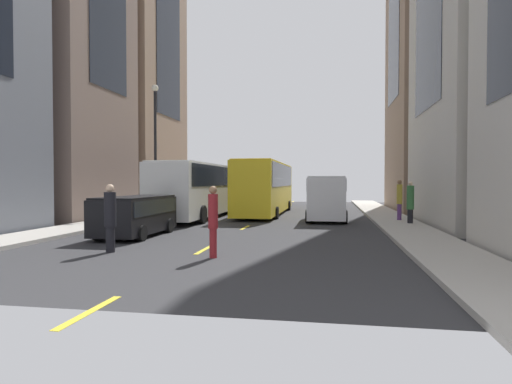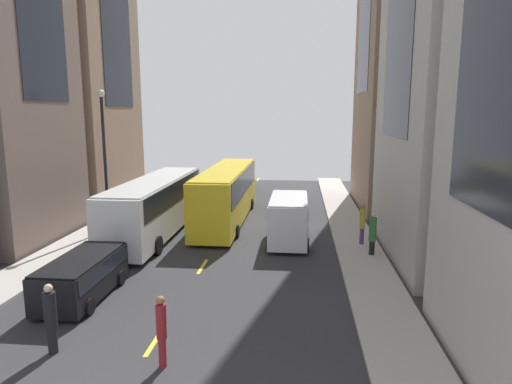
{
  "view_description": "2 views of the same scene",
  "coord_description": "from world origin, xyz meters",
  "px_view_note": "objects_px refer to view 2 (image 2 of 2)",
  "views": [
    {
      "loc": [
        4.15,
        -27.89,
        2.29
      ],
      "look_at": [
        -1.35,
        4.01,
        1.5
      ],
      "focal_mm": 30.23,
      "sensor_mm": 36.0,
      "label": 1
    },
    {
      "loc": [
        4.51,
        -26.83,
        7.2
      ],
      "look_at": [
        1.62,
        2.44,
        1.96
      ],
      "focal_mm": 31.21,
      "sensor_mm": 36.0,
      "label": 2
    }
  ],
  "objects_px": {
    "car_silver_2": "(240,181)",
    "pedestrian_crossing_near": "(51,317)",
    "car_orange_0": "(200,188)",
    "city_bus_white": "(156,202)",
    "delivery_van_white": "(289,216)",
    "pedestrian_walking_far": "(362,222)",
    "streetcar_yellow": "(227,190)",
    "car_black_1": "(82,274)",
    "pedestrian_crossing_mid": "(162,329)",
    "pedestrian_waiting_curb": "(372,233)"
  },
  "relations": [
    {
      "from": "pedestrian_crossing_near",
      "to": "pedestrian_walking_far",
      "type": "bearing_deg",
      "value": 2.17
    },
    {
      "from": "car_silver_2",
      "to": "pedestrian_crossing_near",
      "type": "height_order",
      "value": "pedestrian_crossing_near"
    },
    {
      "from": "car_black_1",
      "to": "car_silver_2",
      "type": "relative_size",
      "value": 1.0
    },
    {
      "from": "car_orange_0",
      "to": "car_silver_2",
      "type": "xyz_separation_m",
      "value": [
        2.77,
        4.67,
        0.01
      ]
    },
    {
      "from": "pedestrian_crossing_mid",
      "to": "pedestrian_walking_far",
      "type": "xyz_separation_m",
      "value": [
        7.26,
        12.47,
        0.19
      ]
    },
    {
      "from": "car_orange_0",
      "to": "city_bus_white",
      "type": "bearing_deg",
      "value": -90.71
    },
    {
      "from": "streetcar_yellow",
      "to": "pedestrian_crossing_near",
      "type": "bearing_deg",
      "value": -98.47
    },
    {
      "from": "streetcar_yellow",
      "to": "car_orange_0",
      "type": "xyz_separation_m",
      "value": [
        -3.5,
        7.16,
        -1.17
      ]
    },
    {
      "from": "delivery_van_white",
      "to": "pedestrian_walking_far",
      "type": "bearing_deg",
      "value": -5.38
    },
    {
      "from": "pedestrian_crossing_mid",
      "to": "pedestrian_waiting_curb",
      "type": "height_order",
      "value": "pedestrian_waiting_curb"
    },
    {
      "from": "car_black_1",
      "to": "car_orange_0",
      "type": "bearing_deg",
      "value": 89.77
    },
    {
      "from": "car_orange_0",
      "to": "car_black_1",
      "type": "height_order",
      "value": "car_black_1"
    },
    {
      "from": "car_black_1",
      "to": "pedestrian_waiting_curb",
      "type": "relative_size",
      "value": 2.16
    },
    {
      "from": "car_orange_0",
      "to": "pedestrian_crossing_mid",
      "type": "bearing_deg",
      "value": -79.68
    },
    {
      "from": "car_black_1",
      "to": "pedestrian_waiting_curb",
      "type": "xyz_separation_m",
      "value": [
        12.09,
        6.2,
        0.29
      ]
    },
    {
      "from": "car_orange_0",
      "to": "pedestrian_crossing_mid",
      "type": "height_order",
      "value": "pedestrian_crossing_mid"
    },
    {
      "from": "city_bus_white",
      "to": "streetcar_yellow",
      "type": "distance_m",
      "value": 5.26
    },
    {
      "from": "city_bus_white",
      "to": "delivery_van_white",
      "type": "xyz_separation_m",
      "value": [
        7.89,
        -0.89,
        -0.5
      ]
    },
    {
      "from": "city_bus_white",
      "to": "pedestrian_crossing_mid",
      "type": "distance_m",
      "value": 14.52
    },
    {
      "from": "delivery_van_white",
      "to": "car_silver_2",
      "type": "xyz_separation_m",
      "value": [
        -4.99,
        16.51,
        -0.55
      ]
    },
    {
      "from": "streetcar_yellow",
      "to": "car_silver_2",
      "type": "relative_size",
      "value": 2.81
    },
    {
      "from": "pedestrian_walking_far",
      "to": "pedestrian_waiting_curb",
      "type": "bearing_deg",
      "value": -26.54
    },
    {
      "from": "car_orange_0",
      "to": "car_silver_2",
      "type": "height_order",
      "value": "car_silver_2"
    },
    {
      "from": "pedestrian_crossing_mid",
      "to": "pedestrian_walking_far",
      "type": "relative_size",
      "value": 0.97
    },
    {
      "from": "pedestrian_crossing_near",
      "to": "car_orange_0",
      "type": "bearing_deg",
      "value": 46.27
    },
    {
      "from": "streetcar_yellow",
      "to": "car_orange_0",
      "type": "distance_m",
      "value": 8.05
    },
    {
      "from": "city_bus_white",
      "to": "car_orange_0",
      "type": "height_order",
      "value": "city_bus_white"
    },
    {
      "from": "city_bus_white",
      "to": "pedestrian_waiting_curb",
      "type": "height_order",
      "value": "city_bus_white"
    },
    {
      "from": "car_silver_2",
      "to": "pedestrian_crossing_near",
      "type": "xyz_separation_m",
      "value": [
        -1.82,
        -28.95,
        0.21
      ]
    },
    {
      "from": "car_silver_2",
      "to": "pedestrian_waiting_curb",
      "type": "distance_m",
      "value": 20.9
    },
    {
      "from": "delivery_van_white",
      "to": "car_black_1",
      "type": "bearing_deg",
      "value": -132.9
    },
    {
      "from": "streetcar_yellow",
      "to": "car_black_1",
      "type": "distance_m",
      "value": 13.65
    },
    {
      "from": "delivery_van_white",
      "to": "pedestrian_crossing_mid",
      "type": "relative_size",
      "value": 2.35
    },
    {
      "from": "car_silver_2",
      "to": "pedestrian_waiting_curb",
      "type": "bearing_deg",
      "value": -63.74
    },
    {
      "from": "streetcar_yellow",
      "to": "delivery_van_white",
      "type": "height_order",
      "value": "streetcar_yellow"
    },
    {
      "from": "pedestrian_crossing_mid",
      "to": "pedestrian_walking_far",
      "type": "height_order",
      "value": "pedestrian_walking_far"
    },
    {
      "from": "streetcar_yellow",
      "to": "pedestrian_crossing_mid",
      "type": "distance_m",
      "value": 17.6
    },
    {
      "from": "car_black_1",
      "to": "pedestrian_crossing_near",
      "type": "height_order",
      "value": "pedestrian_crossing_near"
    },
    {
      "from": "city_bus_white",
      "to": "pedestrian_walking_far",
      "type": "bearing_deg",
      "value": -6.06
    },
    {
      "from": "pedestrian_crossing_near",
      "to": "pedestrian_walking_far",
      "type": "height_order",
      "value": "pedestrian_walking_far"
    },
    {
      "from": "car_black_1",
      "to": "pedestrian_crossing_near",
      "type": "relative_size",
      "value": 2.1
    },
    {
      "from": "city_bus_white",
      "to": "pedestrian_crossing_mid",
      "type": "relative_size",
      "value": 5.63
    },
    {
      "from": "pedestrian_crossing_mid",
      "to": "pedestrian_waiting_curb",
      "type": "bearing_deg",
      "value": 41.65
    },
    {
      "from": "pedestrian_walking_far",
      "to": "streetcar_yellow",
      "type": "bearing_deg",
      "value": -155.94
    },
    {
      "from": "city_bus_white",
      "to": "car_orange_0",
      "type": "bearing_deg",
      "value": 89.29
    },
    {
      "from": "car_orange_0",
      "to": "pedestrian_crossing_near",
      "type": "distance_m",
      "value": 24.3
    },
    {
      "from": "streetcar_yellow",
      "to": "pedestrian_waiting_curb",
      "type": "xyz_separation_m",
      "value": [
        8.51,
        -6.92,
        -0.85
      ]
    },
    {
      "from": "delivery_van_white",
      "to": "pedestrian_crossing_near",
      "type": "relative_size",
      "value": 2.29
    },
    {
      "from": "delivery_van_white",
      "to": "pedestrian_crossing_mid",
      "type": "height_order",
      "value": "delivery_van_white"
    },
    {
      "from": "car_orange_0",
      "to": "pedestrian_crossing_near",
      "type": "bearing_deg",
      "value": -87.77
    }
  ]
}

